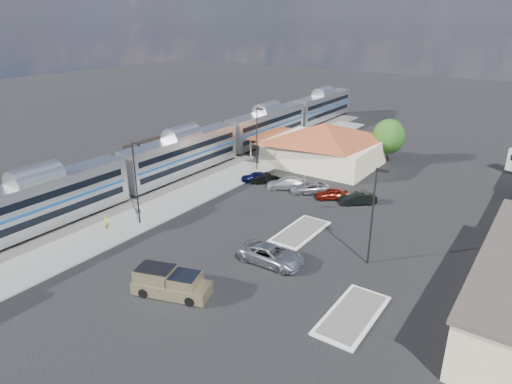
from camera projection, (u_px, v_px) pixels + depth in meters
The scene contains 22 objects.
ground at pixel (257, 230), 47.30m from camera, with size 280.00×280.00×0.00m, color black.
railbed at pixel (167, 172), 64.50m from camera, with size 16.00×100.00×0.12m, color #4C4944.
platform at pixel (206, 189), 58.20m from camera, with size 5.50×92.00×0.18m, color gray.
passenger_train at pixel (183, 156), 62.20m from camera, with size 3.00×104.00×5.55m.
freight_cars at pixel (168, 150), 68.00m from camera, with size 2.80×46.00×4.00m.
station_depot at pixel (324, 144), 67.00m from camera, with size 18.35×12.24×6.20m.
traffic_island_south at pixel (300, 231), 46.68m from camera, with size 3.30×7.50×0.21m.
traffic_island_north at pixel (352, 315), 33.73m from camera, with size 3.30×7.50×0.21m.
lamp_plat_s at pixel (136, 177), 46.50m from camera, with size 1.08×0.25×9.00m.
lamp_plat_n at pixel (257, 134), 63.40m from camera, with size 1.08×0.25×9.00m.
lamp_lot at pixel (374, 209), 38.98m from camera, with size 1.08×0.25×9.00m.
tree_depot at pixel (388, 137), 67.29m from camera, with size 4.71×4.71×6.63m.
pickup_truck at pixel (172, 283), 36.00m from camera, with size 6.58×4.05×2.14m.
suv at pixel (272, 255), 40.60m from camera, with size 2.79×6.05×1.68m, color #A6A9AF.
person_a at pixel (106, 222), 46.72m from camera, with size 0.58×0.38×1.59m, color #C0D041.
person_b at pixel (138, 207), 50.24m from camera, with size 0.82×0.64×1.69m, color white.
parked_car_a at pixel (256, 177), 60.81m from camera, with size 1.54×3.83×1.30m, color #0D1343.
parked_car_b at pixel (266, 178), 60.23m from camera, with size 1.41×4.05×1.33m, color black.
parked_car_c at pixel (286, 183), 58.28m from camera, with size 2.07×5.09×1.48m, color silver.
parked_car_d at pixel (309, 188), 56.84m from camera, with size 2.28×4.95×1.37m, color #95969D.
parked_car_e at pixel (332, 194), 54.93m from camera, with size 1.60×3.98×1.35m, color maroon.
parked_car_f at pixel (358, 198), 53.46m from camera, with size 1.52×4.35×1.43m, color black.
Camera 1 is at (24.04, -35.23, 20.82)m, focal length 32.00 mm.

